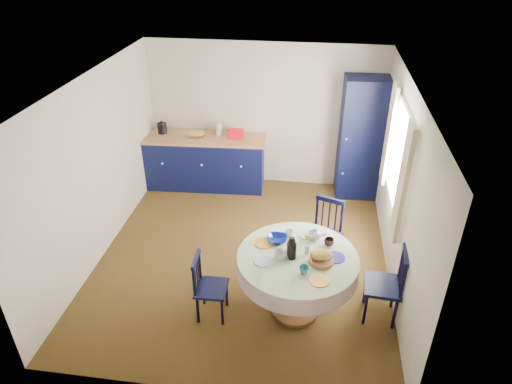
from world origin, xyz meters
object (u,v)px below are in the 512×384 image
Objects in this scene: dining_table at (298,265)px; mug_d at (289,234)px; chair_left at (208,286)px; kitchen_counter at (205,161)px; pantry_cabinet at (362,139)px; cobalt_bowl at (277,239)px; chair_far at (324,233)px; chair_right at (386,284)px; mug_c at (329,242)px; mug_a at (280,255)px; mug_b at (304,270)px.

dining_table reaches higher than mug_d.
dining_table reaches higher than chair_left.
kitchen_counter is 2.72m from pantry_cabinet.
cobalt_bowl reaches higher than chair_left.
chair_right is at bearing -32.91° from chair_far.
kitchen_counter is at bearing 156.72° from chair_far.
chair_far is 8.33× the size of mug_c.
dining_table is at bearing -82.35° from chair_right.
cobalt_bowl is (-1.30, 0.19, 0.38)m from chair_right.
kitchen_counter is 16.35× the size of mug_a.
dining_table is 10.61× the size of mug_a.
cobalt_bowl is (-0.58, -0.74, 0.38)m from chair_far.
mug_c is at bearing -73.39° from chair_left.
kitchen_counter is 2.20× the size of chair_right.
cobalt_bowl is at bearing -61.06° from chair_left.
chair_left is (-1.03, -0.19, -0.29)m from dining_table.
mug_a is at bearing -149.35° from mug_c.
kitchen_counter is at bearing 123.17° from mug_d.
pantry_cabinet is at bearing 93.66° from chair_far.
dining_table is at bearing -43.17° from cobalt_bowl.
cobalt_bowl is at bearing -63.22° from kitchen_counter.
pantry_cabinet is at bearing 79.39° from mug_c.
pantry_cabinet reaches higher than mug_c.
kitchen_counter reaches higher than chair_far.
chair_right is at bearing 6.23° from mug_a.
mug_a is 0.63m from mug_c.
mug_a is 0.42m from mug_d.
cobalt_bowl is at bearing -94.22° from chair_right.
pantry_cabinet is 2.13× the size of chair_far.
pantry_cabinet is at bearing 69.46° from mug_d.
mug_d is (-0.44, -0.64, 0.40)m from chair_far.
chair_left is 2.08m from chair_right.
chair_far reaches higher than mug_c.
mug_a is (-1.06, -3.06, -0.14)m from pantry_cabinet.
chair_far is (0.31, 0.99, -0.23)m from dining_table.
pantry_cabinet is at bearing 67.71° from cobalt_bowl.
mug_d is (-1.17, 0.28, 0.40)m from chair_right.
pantry_cabinet is at bearing -172.63° from chair_right.
chair_far is at bearing -108.69° from pantry_cabinet.
kitchen_counter is 3.40m from mug_a.
mug_d is (0.07, 0.42, -0.00)m from mug_a.
mug_d is at bearing -114.00° from pantry_cabinet.
pantry_cabinet reaches higher than dining_table.
mug_d is (-0.21, 0.64, 0.00)m from mug_b.
chair_left is (0.78, -3.10, -0.05)m from kitchen_counter.
mug_b reaches higher than cobalt_bowl.
kitchen_counter is at bearing 121.87° from dining_table.
mug_d is at bearing 168.68° from mug_c.
chair_far is at bearing -45.47° from kitchen_counter.
mug_d is 0.17m from cobalt_bowl.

